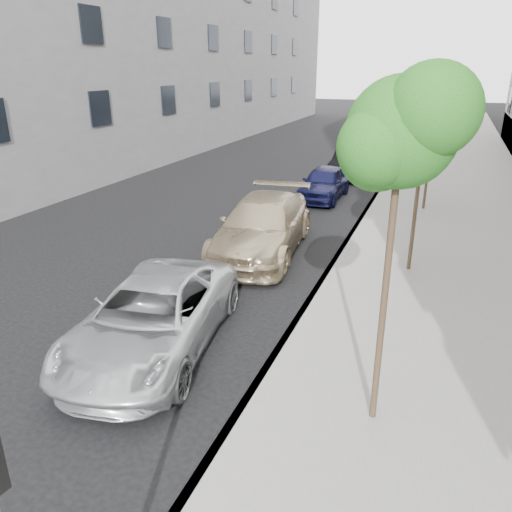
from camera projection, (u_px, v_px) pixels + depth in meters
The scene contains 11 objects.
ground at pixel (147, 434), 7.68m from camera, with size 160.00×160.00×0.00m, color black.
sidewalk at pixel (455, 168), 27.17m from camera, with size 6.40×72.00×0.14m, color gray.
curb at pixel (396, 164), 28.20m from camera, with size 0.15×72.00×0.14m, color #9E9B93.
tree_near at pixel (404, 133), 6.30m from camera, with size 1.76×1.56×5.25m.
tree_mid at pixel (426, 134), 12.25m from camera, with size 1.80×1.60×4.48m.
tree_far at pixel (436, 114), 17.94m from camera, with size 1.83×1.63×4.43m.
minivan at pixel (153, 317), 9.76m from camera, with size 2.36×5.11×1.42m, color silver.
suv at pixel (263, 226), 14.90m from camera, with size 2.29×5.64×1.64m, color tan.
sedan_blue at pixel (324, 183), 20.93m from camera, with size 1.61×4.00×1.36m, color #101136.
sedan_black at pixel (351, 163), 25.00m from camera, with size 1.50×4.29×1.42m, color black.
sedan_rear at pixel (367, 148), 29.52m from camera, with size 1.98×4.87×1.41m, color #999BA1.
Camera 1 is at (3.77, -5.18, 5.32)m, focal length 35.00 mm.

